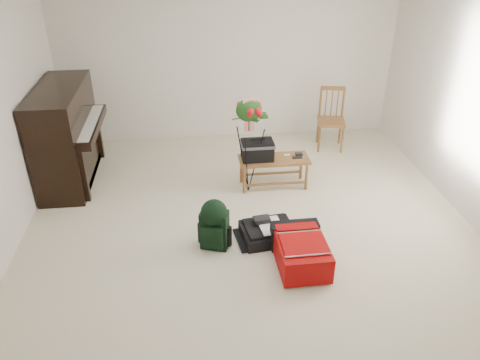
{
  "coord_description": "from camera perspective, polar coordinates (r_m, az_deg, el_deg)",
  "views": [
    {
      "loc": [
        -0.6,
        -4.09,
        3.08
      ],
      "look_at": [
        -0.1,
        0.35,
        0.54
      ],
      "focal_mm": 35.0,
      "sensor_mm": 36.0,
      "label": 1
    }
  ],
  "objects": [
    {
      "name": "floor",
      "position": [
        5.15,
        1.52,
        -7.05
      ],
      "size": [
        5.0,
        5.5,
        0.01
      ],
      "primitive_type": "cube",
      "color": "beige",
      "rests_on": "ground"
    },
    {
      "name": "wall_back",
      "position": [
        7.1,
        -1.46,
        14.73
      ],
      "size": [
        5.0,
        0.04,
        2.5
      ],
      "primitive_type": "cube",
      "color": "silver",
      "rests_on": "floor"
    },
    {
      "name": "piano",
      "position": [
        6.4,
        -20.34,
        4.96
      ],
      "size": [
        0.71,
        1.5,
        1.25
      ],
      "color": "black",
      "rests_on": "floor"
    },
    {
      "name": "bench",
      "position": [
        5.86,
        2.77,
        3.34
      ],
      "size": [
        0.89,
        0.36,
        0.68
      ],
      "rotation": [
        0.0,
        0.0,
        0.01
      ],
      "color": "olive",
      "rests_on": "floor"
    },
    {
      "name": "dining_chair",
      "position": [
        7.09,
        10.99,
        7.25
      ],
      "size": [
        0.46,
        0.46,
        0.9
      ],
      "rotation": [
        0.0,
        0.0,
        -0.2
      ],
      "color": "olive",
      "rests_on": "floor"
    },
    {
      "name": "red_suitcase",
      "position": [
        4.78,
        7.26,
        -8.2
      ],
      "size": [
        0.5,
        0.72,
        0.31
      ],
      "rotation": [
        0.0,
        0.0,
        0.01
      ],
      "color": "#B6070B",
      "rests_on": "floor"
    },
    {
      "name": "black_duffel",
      "position": [
        5.11,
        3.41,
        -6.29
      ],
      "size": [
        0.61,
        0.51,
        0.23
      ],
      "rotation": [
        0.0,
        0.0,
        0.13
      ],
      "color": "black",
      "rests_on": "floor"
    },
    {
      "name": "green_backpack",
      "position": [
        4.85,
        -3.15,
        -5.15
      ],
      "size": [
        0.33,
        0.3,
        0.57
      ],
      "rotation": [
        0.0,
        0.0,
        -0.32
      ],
      "color": "black",
      "rests_on": "floor"
    },
    {
      "name": "flower_stand",
      "position": [
        5.69,
        1.06,
        4.06
      ],
      "size": [
        0.46,
        0.46,
        1.27
      ],
      "rotation": [
        0.0,
        0.0,
        0.16
      ],
      "color": "black",
      "rests_on": "floor"
    }
  ]
}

